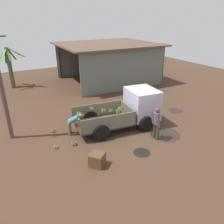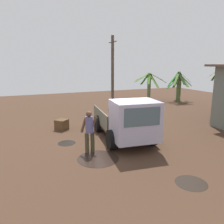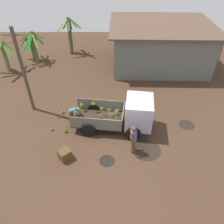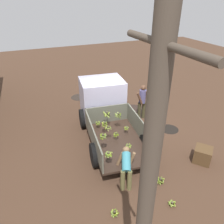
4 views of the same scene
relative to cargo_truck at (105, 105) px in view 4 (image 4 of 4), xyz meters
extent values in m
plane|color=#483122|center=(-0.47, -0.37, -1.09)|extent=(36.00, 36.00, 0.00)
cylinder|color=black|center=(3.53, 0.24, -1.09)|extent=(0.98, 0.98, 0.01)
cylinder|color=black|center=(-1.36, -2.56, -1.09)|extent=(0.81, 0.81, 0.01)
cylinder|color=#2D201A|center=(0.76, -1.79, -1.09)|extent=(1.60, 1.60, 0.01)
cube|color=#34251C|center=(-1.91, 0.23, -0.62)|extent=(3.20, 2.23, 0.08)
cube|color=#616153|center=(-1.80, 1.14, -0.20)|extent=(2.98, 0.41, 0.75)
cube|color=#616153|center=(-2.02, -0.67, -0.20)|extent=(2.98, 0.41, 0.75)
cube|color=#616153|center=(-0.45, 0.05, -0.20)|extent=(0.28, 1.87, 0.75)
cube|color=#B1AEC9|center=(0.44, -0.05, 0.16)|extent=(1.72, 2.01, 1.65)
cube|color=#4C606B|center=(1.20, -0.15, 0.49)|extent=(0.21, 1.46, 0.73)
cylinder|color=black|center=(0.34, 0.94, -0.66)|extent=(0.88, 0.32, 0.86)
cylinder|color=black|center=(0.10, -0.99, -0.66)|extent=(0.88, 0.32, 0.86)
cylinder|color=black|center=(-2.24, 1.25, -0.66)|extent=(0.88, 0.32, 0.86)
cylinder|color=black|center=(-2.47, -0.68, -0.66)|extent=(0.88, 0.32, 0.86)
sphere|color=#4A4230|center=(-0.82, 0.21, 0.08)|extent=(0.09, 0.09, 0.09)
cylinder|color=#96AE43|center=(-0.89, 0.25, -0.01)|extent=(0.15, 0.21, 0.21)
cylinder|color=olive|center=(-0.86, 0.14, -0.01)|extent=(0.20, 0.16, 0.22)
cylinder|color=#98B038|center=(-0.78, 0.15, -0.02)|extent=(0.18, 0.15, 0.23)
cylinder|color=olive|center=(-0.75, 0.23, -0.02)|extent=(0.10, 0.20, 0.23)
cylinder|color=olive|center=(-0.82, 0.31, 0.02)|extent=(0.25, 0.05, 0.15)
sphere|color=#463F2D|center=(-0.80, 0.61, -0.28)|extent=(0.07, 0.07, 0.07)
cylinder|color=#88AB3D|center=(-0.77, 0.56, -0.31)|extent=(0.14, 0.13, 0.09)
cylinder|color=olive|center=(-0.75, 0.61, -0.32)|extent=(0.04, 0.15, 0.10)
cylinder|color=olive|center=(-0.77, 0.63, -0.34)|extent=(0.10, 0.12, 0.13)
cylinder|color=#8EA92C|center=(-0.80, 0.66, -0.33)|extent=(0.13, 0.04, 0.12)
cylinder|color=#5D7223|center=(-0.84, 0.64, -0.33)|extent=(0.11, 0.13, 0.12)
cylinder|color=olive|center=(-0.85, 0.60, -0.33)|extent=(0.05, 0.13, 0.12)
cylinder|color=#9DB142|center=(-0.85, 0.58, -0.33)|extent=(0.11, 0.14, 0.12)
cylinder|color=olive|center=(-0.81, 0.56, -0.33)|extent=(0.14, 0.06, 0.12)
sphere|color=brown|center=(-3.05, 0.37, 0.08)|extent=(0.07, 0.07, 0.07)
cylinder|color=olive|center=(-2.99, 0.36, 0.04)|extent=(0.07, 0.16, 0.11)
cylinder|color=olive|center=(-3.01, 0.41, 0.03)|extent=(0.13, 0.13, 0.12)
cylinder|color=olive|center=(-3.06, 0.41, 0.02)|extent=(0.13, 0.08, 0.14)
cylinder|color=olive|center=(-3.11, 0.39, 0.05)|extent=(0.09, 0.16, 0.09)
cylinder|color=#8BA737|center=(-3.09, 0.32, 0.05)|extent=(0.14, 0.14, 0.09)
cylinder|color=olive|center=(-3.03, 0.32, 0.03)|extent=(0.15, 0.09, 0.12)
sphere|color=#4A4330|center=(-2.25, 0.93, 0.11)|extent=(0.07, 0.07, 0.07)
cylinder|color=olive|center=(-2.31, 0.90, 0.04)|extent=(0.11, 0.17, 0.17)
cylinder|color=olive|center=(-2.29, 0.86, 0.06)|extent=(0.19, 0.13, 0.12)
cylinder|color=#8EA245|center=(-2.23, 0.86, 0.05)|extent=(0.18, 0.10, 0.15)
cylinder|color=#93B143|center=(-2.19, 0.89, 0.05)|extent=(0.13, 0.18, 0.14)
cylinder|color=olive|center=(-2.21, 0.95, 0.03)|extent=(0.10, 0.16, 0.18)
cylinder|color=olive|center=(-2.23, 0.99, 0.04)|extent=(0.18, 0.11, 0.16)
cylinder|color=olive|center=(-2.28, 0.99, 0.04)|extent=(0.18, 0.09, 0.16)
cylinder|color=olive|center=(-2.33, 0.95, 0.07)|extent=(0.10, 0.20, 0.11)
sphere|color=brown|center=(-1.27, 0.50, -0.06)|extent=(0.08, 0.08, 0.08)
cylinder|color=olive|center=(-1.28, 0.56, -0.14)|extent=(0.18, 0.07, 0.17)
cylinder|color=olive|center=(-1.35, 0.50, -0.12)|extent=(0.05, 0.20, 0.15)
cylinder|color=#5B781E|center=(-1.29, 0.42, -0.13)|extent=(0.19, 0.09, 0.16)
cylinder|color=olive|center=(-1.22, 0.46, -0.14)|extent=(0.14, 0.16, 0.18)
cylinder|color=olive|center=(-1.22, 0.54, -0.14)|extent=(0.14, 0.16, 0.18)
sphere|color=#403A2A|center=(-1.17, -0.13, 0.13)|extent=(0.08, 0.08, 0.08)
cylinder|color=olive|center=(-1.17, -0.04, 0.08)|extent=(0.23, 0.05, 0.13)
cylinder|color=olive|center=(-1.23, -0.13, 0.04)|extent=(0.06, 0.17, 0.21)
cylinder|color=olive|center=(-1.20, -0.20, 0.05)|extent=(0.19, 0.13, 0.18)
cylinder|color=olive|center=(-1.12, -0.18, 0.04)|extent=(0.15, 0.16, 0.20)
cylinder|color=#8FA844|center=(-1.09, -0.09, 0.07)|extent=(0.13, 0.22, 0.15)
sphere|color=#4E4632|center=(-1.81, 0.26, -0.29)|extent=(0.08, 0.08, 0.08)
cylinder|color=olive|center=(-1.82, 0.30, -0.35)|extent=(0.13, 0.05, 0.15)
cylinder|color=#92A23D|center=(-1.85, 0.30, -0.34)|extent=(0.13, 0.13, 0.13)
cylinder|color=olive|center=(-1.87, 0.24, -0.33)|extent=(0.07, 0.16, 0.10)
cylinder|color=olive|center=(-1.86, 0.21, -0.33)|extent=(0.13, 0.15, 0.10)
cylinder|color=#5A721E|center=(-1.82, 0.20, -0.34)|extent=(0.16, 0.05, 0.12)
cylinder|color=olive|center=(-1.78, 0.22, -0.35)|extent=(0.11, 0.12, 0.15)
cylinder|color=olive|center=(-1.75, 0.26, -0.33)|extent=(0.04, 0.16, 0.11)
cylinder|color=olive|center=(-1.77, 0.29, -0.35)|extent=(0.13, 0.13, 0.13)
sphere|color=brown|center=(-2.99, 1.02, -0.06)|extent=(0.08, 0.08, 0.08)
cylinder|color=#96A944|center=(-2.95, 0.96, -0.11)|extent=(0.18, 0.15, 0.12)
cylinder|color=olive|center=(-2.94, 1.03, -0.14)|extent=(0.06, 0.16, 0.17)
cylinder|color=#92A845|center=(-2.95, 1.07, -0.13)|extent=(0.15, 0.15, 0.16)
cylinder|color=olive|center=(-3.01, 1.08, -0.13)|extent=(0.18, 0.11, 0.16)
cylinder|color=olive|center=(-3.06, 1.04, -0.12)|extent=(0.09, 0.19, 0.13)
cylinder|color=#8CA726|center=(-3.04, 0.99, -0.13)|extent=(0.14, 0.17, 0.15)
cylinder|color=olive|center=(-3.00, 0.98, -0.14)|extent=(0.15, 0.07, 0.18)
sphere|color=brown|center=(-1.59, -0.29, -0.28)|extent=(0.06, 0.06, 0.06)
cylinder|color=#90A348|center=(-1.62, -0.33, -0.32)|extent=(0.13, 0.11, 0.10)
cylinder|color=#97AD47|center=(-1.57, -0.34, -0.32)|extent=(0.15, 0.07, 0.09)
cylinder|color=#85A63B|center=(-1.55, -0.30, -0.34)|extent=(0.08, 0.11, 0.14)
cylinder|color=#829F40|center=(-1.55, -0.27, -0.33)|extent=(0.08, 0.13, 0.13)
cylinder|color=olive|center=(-1.57, -0.25, -0.34)|extent=(0.12, 0.08, 0.13)
cylinder|color=olive|center=(-1.60, -0.23, -0.32)|extent=(0.14, 0.06, 0.11)
cylinder|color=olive|center=(-1.63, -0.27, -0.33)|extent=(0.08, 0.13, 0.12)
cylinder|color=olive|center=(-1.63, -0.29, -0.33)|extent=(0.05, 0.13, 0.13)
sphere|color=#4A4330|center=(-1.73, 0.52, 0.03)|extent=(0.07, 0.07, 0.07)
cylinder|color=olive|center=(-1.67, 0.58, -0.02)|extent=(0.16, 0.15, 0.11)
cylinder|color=#9AAC4B|center=(-1.75, 0.58, -0.04)|extent=(0.16, 0.10, 0.16)
cylinder|color=#8E9F3E|center=(-1.81, 0.53, -0.02)|extent=(0.04, 0.19, 0.10)
cylinder|color=olive|center=(-1.76, 0.45, -0.02)|extent=(0.19, 0.10, 0.11)
cylinder|color=olive|center=(-1.68, 0.49, -0.05)|extent=(0.12, 0.14, 0.17)
cylinder|color=#4E4236|center=(-6.41, 1.89, 1.64)|extent=(0.21, 0.21, 5.45)
cylinder|color=#4E4236|center=(-6.41, 1.89, 3.91)|extent=(1.20, 0.07, 0.07)
cylinder|color=#403C25|center=(0.02, -2.00, -0.67)|extent=(0.17, 0.17, 0.83)
cylinder|color=#403C25|center=(0.03, -1.77, -0.67)|extent=(0.17, 0.17, 0.83)
cylinder|color=slate|center=(0.01, -1.89, 0.07)|extent=(0.35, 0.32, 0.66)
sphere|color=brown|center=(-0.01, -1.88, 0.51)|extent=(0.24, 0.24, 0.24)
cylinder|color=brown|center=(-0.10, -2.09, 0.05)|extent=(0.12, 0.29, 0.62)
cylinder|color=brown|center=(-0.11, -1.67, 0.06)|extent=(0.13, 0.35, 0.61)
cylinder|color=brown|center=(-3.61, 0.81, -0.72)|extent=(0.19, 0.19, 0.73)
cylinder|color=brown|center=(-3.70, 0.63, -0.72)|extent=(0.19, 0.19, 0.73)
cylinder|color=teal|center=(-3.43, 0.62, -0.21)|extent=(0.69, 0.51, 0.52)
sphere|color=#8C6746|center=(-3.12, 0.48, -0.02)|extent=(0.21, 0.21, 0.21)
cylinder|color=#8C6746|center=(-3.09, 0.67, -0.35)|extent=(0.19, 0.26, 0.55)
cylinder|color=#8C6746|center=(-3.25, 0.34, -0.35)|extent=(0.18, 0.25, 0.55)
sphere|color=brown|center=(-4.71, -0.24, -0.97)|extent=(0.07, 0.07, 0.07)
cylinder|color=olive|center=(-4.71, -0.17, -1.01)|extent=(0.17, 0.05, 0.10)
cylinder|color=#92A142|center=(-4.77, -0.23, -1.02)|extent=(0.08, 0.17, 0.11)
cylinder|color=olive|center=(-4.74, -0.29, -1.02)|extent=(0.16, 0.12, 0.13)
cylinder|color=#87A835|center=(-4.67, -0.29, -1.01)|extent=(0.16, 0.14, 0.10)
cylinder|color=olive|center=(-4.65, -0.22, -1.02)|extent=(0.09, 0.17, 0.11)
sphere|color=#453E2D|center=(-3.86, -0.40, -0.90)|extent=(0.09, 0.09, 0.09)
cylinder|color=olive|center=(-3.94, -0.39, -0.97)|extent=(0.08, 0.19, 0.16)
cylinder|color=olive|center=(-3.91, -0.47, -0.96)|extent=(0.20, 0.14, 0.14)
cylinder|color=olive|center=(-3.83, -0.47, -0.96)|extent=(0.20, 0.13, 0.14)
cylinder|color=olive|center=(-3.80, -0.42, -0.98)|extent=(0.08, 0.19, 0.17)
cylinder|color=#91A429|center=(-3.82, -0.34, -0.97)|extent=(0.19, 0.14, 0.16)
cylinder|color=olive|center=(-3.88, -0.35, -0.99)|extent=(0.16, 0.09, 0.19)
sphere|color=#443D2C|center=(-4.37, 1.41, -0.93)|extent=(0.08, 0.08, 0.08)
cylinder|color=#9DAE3E|center=(-4.38, 1.36, -1.00)|extent=(0.16, 0.07, 0.16)
cylinder|color=#92AC2F|center=(-4.33, 1.38, -1.00)|extent=(0.13, 0.13, 0.17)
cylinder|color=#5D7621|center=(-4.30, 1.41, -0.99)|extent=(0.05, 0.17, 0.14)
cylinder|color=#8CA230|center=(-4.33, 1.46, -0.99)|extent=(0.16, 0.13, 0.15)
cylinder|color=olive|center=(-4.38, 1.47, -0.99)|extent=(0.17, 0.06, 0.15)
cylinder|color=olive|center=(-4.43, 1.44, -0.98)|extent=(0.11, 0.18, 0.13)
cylinder|color=olive|center=(-4.43, 1.37, -0.97)|extent=(0.13, 0.18, 0.12)
cube|color=#533A21|center=(-3.56, -2.37, -0.81)|extent=(0.81, 0.81, 0.56)
camera|label=1|loc=(-6.75, -9.26, 4.73)|focal=35.00mm
camera|label=2|loc=(8.11, -4.34, 2.49)|focal=35.00mm
camera|label=3|loc=(-1.10, -9.87, 7.91)|focal=35.00mm
camera|label=4|loc=(-7.92, 2.97, 4.28)|focal=35.00mm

